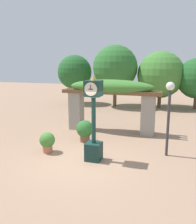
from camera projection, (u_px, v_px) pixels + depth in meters
name	position (u px, v px, depth m)	size (l,w,h in m)	color
ground_plane	(82.00, 161.00, 8.45)	(60.00, 60.00, 0.00)	#9E7A60
pedestal_clock	(94.00, 122.00, 8.27)	(0.54, 0.59, 3.03)	#14332D
pergola	(111.00, 94.00, 11.75)	(4.96, 1.23, 2.65)	gray
potted_plant_near_left	(47.00, 141.00, 9.19)	(0.60, 0.60, 0.80)	#B26B4C
potted_plant_near_right	(85.00, 130.00, 10.44)	(0.76, 0.76, 0.97)	brown
lamp_post	(169.00, 104.00, 8.57)	(0.31, 0.31, 2.77)	#333338
tree_line	(138.00, 73.00, 18.65)	(12.71, 4.21, 4.87)	brown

